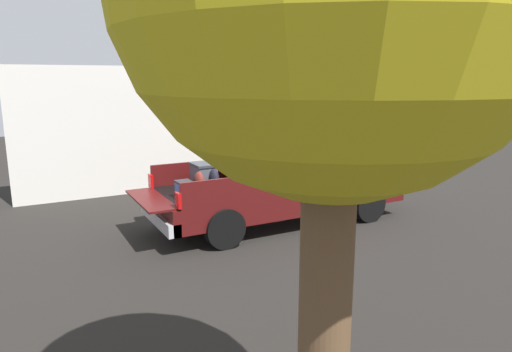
{
  "coord_description": "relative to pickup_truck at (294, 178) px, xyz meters",
  "views": [
    {
      "loc": [
        -5.09,
        -8.41,
        3.15
      ],
      "look_at": [
        -0.6,
        0.0,
        1.1
      ],
      "focal_mm": 32.32,
      "sensor_mm": 36.0,
      "label": 1
    }
  ],
  "objects": [
    {
      "name": "ground_plane",
      "position": [
        -0.35,
        -0.0,
        -0.96
      ],
      "size": [
        40.0,
        40.0,
        0.0
      ],
      "primitive_type": "plane",
      "color": "black"
    },
    {
      "name": "building_facade",
      "position": [
        0.07,
        4.28,
        0.76
      ],
      "size": [
        11.32,
        0.36,
        3.45
      ],
      "primitive_type": "cube",
      "color": "silver",
      "rests_on": "ground_plane"
    },
    {
      "name": "pickup_truck",
      "position": [
        0.0,
        0.0,
        0.0
      ],
      "size": [
        6.05,
        2.09,
        2.23
      ],
      "color": "#470F0F",
      "rests_on": "ground_plane"
    }
  ]
}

